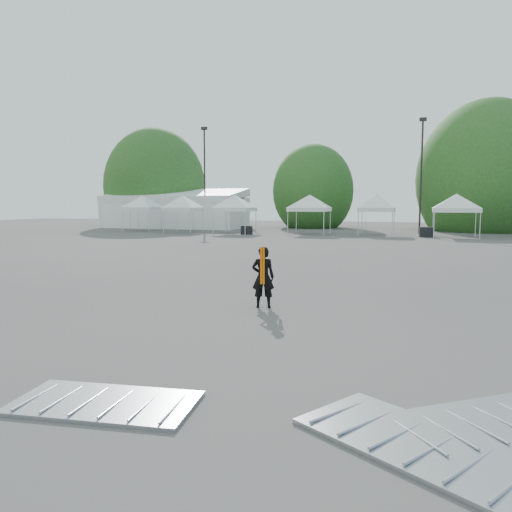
% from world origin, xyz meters
% --- Properties ---
extents(ground, '(120.00, 120.00, 0.00)m').
position_xyz_m(ground, '(0.00, 0.00, 0.00)').
color(ground, '#474442').
rests_on(ground, ground).
extents(marquee, '(15.00, 6.25, 4.23)m').
position_xyz_m(marquee, '(-22.00, 35.00, 1.97)').
color(marquee, white).
rests_on(marquee, ground).
extents(light_pole_west, '(0.60, 0.25, 10.30)m').
position_xyz_m(light_pole_west, '(-18.00, 34.00, 5.77)').
color(light_pole_west, black).
rests_on(light_pole_west, ground).
extents(light_pole_east, '(0.60, 0.25, 9.80)m').
position_xyz_m(light_pole_east, '(3.00, 32.00, 5.52)').
color(light_pole_east, black).
rests_on(light_pole_east, ground).
extents(tree_far_w, '(4.80, 4.80, 7.30)m').
position_xyz_m(tree_far_w, '(-26.00, 38.00, 4.54)').
color(tree_far_w, '#382314').
rests_on(tree_far_w, ground).
extents(tree_mid_w, '(4.16, 4.16, 6.33)m').
position_xyz_m(tree_mid_w, '(-8.00, 40.00, 3.93)').
color(tree_mid_w, '#382314').
rests_on(tree_mid_w, ground).
extents(tree_mid_e, '(5.12, 5.12, 7.79)m').
position_xyz_m(tree_mid_e, '(9.00, 39.00, 4.84)').
color(tree_mid_e, '#382314').
rests_on(tree_mid_e, ground).
extents(tent_a, '(4.21, 4.21, 3.88)m').
position_xyz_m(tent_a, '(-22.09, 28.74, 3.06)').
color(tent_a, silver).
rests_on(tent_a, ground).
extents(tent_b, '(3.99, 3.99, 3.88)m').
position_xyz_m(tent_b, '(-17.23, 27.46, 3.06)').
color(tent_b, silver).
rests_on(tent_b, ground).
extents(tent_c, '(4.36, 4.36, 3.88)m').
position_xyz_m(tent_c, '(-12.19, 27.28, 3.06)').
color(tent_c, silver).
rests_on(tent_c, ground).
extents(tent_d, '(4.53, 4.53, 3.88)m').
position_xyz_m(tent_d, '(-5.84, 28.25, 3.06)').
color(tent_d, silver).
rests_on(tent_d, ground).
extents(tent_e, '(4.00, 4.00, 3.88)m').
position_xyz_m(tent_e, '(-0.34, 28.58, 3.06)').
color(tent_e, silver).
rests_on(tent_e, ground).
extents(tent_f, '(4.75, 4.75, 3.88)m').
position_xyz_m(tent_f, '(5.61, 27.83, 3.06)').
color(tent_f, silver).
rests_on(tent_f, ground).
extents(man, '(0.63, 0.49, 1.53)m').
position_xyz_m(man, '(-0.62, -1.53, 0.77)').
color(man, black).
rests_on(man, ground).
extents(barrier_left, '(2.45, 1.44, 0.07)m').
position_xyz_m(barrier_left, '(-0.75, -7.94, 0.04)').
color(barrier_left, '#A1A4A9').
rests_on(barrier_left, ground).
extents(barrier_mid, '(2.80, 2.37, 0.08)m').
position_xyz_m(barrier_mid, '(3.07, -7.82, 0.04)').
color(barrier_mid, '#A1A4A9').
rests_on(barrier_mid, ground).
extents(barrier_right, '(2.63, 2.39, 0.08)m').
position_xyz_m(barrier_right, '(3.82, -7.08, 0.04)').
color(barrier_right, '#A1A4A9').
rests_on(barrier_right, ground).
extents(crate_west, '(0.99, 0.82, 0.70)m').
position_xyz_m(crate_west, '(-10.84, 26.48, 0.35)').
color(crate_west, black).
rests_on(crate_west, ground).
extents(crate_mid, '(1.06, 0.86, 0.78)m').
position_xyz_m(crate_mid, '(3.51, 27.55, 0.39)').
color(crate_mid, black).
rests_on(crate_mid, ground).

